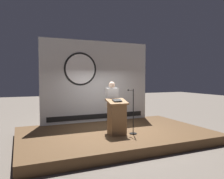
% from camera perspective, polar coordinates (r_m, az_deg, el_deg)
% --- Properties ---
extents(ground_plane, '(40.00, 40.00, 0.00)m').
position_cam_1_polar(ground_plane, '(7.80, 0.82, -12.84)').
color(ground_plane, '#6B6056').
extents(stage_platform, '(6.40, 4.00, 0.30)m').
position_cam_1_polar(stage_platform, '(7.76, 0.82, -11.77)').
color(stage_platform, brown).
rests_on(stage_platform, ground).
extents(banner_display, '(4.64, 0.12, 3.36)m').
position_cam_1_polar(banner_display, '(9.22, -4.01, 2.09)').
color(banner_display, silver).
rests_on(banner_display, stage_platform).
extents(podium, '(0.64, 0.50, 1.16)m').
position_cam_1_polar(podium, '(7.14, 1.28, -7.23)').
color(podium, olive).
rests_on(podium, stage_platform).
extents(speaker_person, '(0.40, 0.26, 1.71)m').
position_cam_1_polar(speaker_person, '(7.54, -0.06, -4.28)').
color(speaker_person, black).
rests_on(speaker_person, stage_platform).
extents(microphone_stand, '(0.24, 0.50, 1.47)m').
position_cam_1_polar(microphone_stand, '(7.29, 5.35, -7.41)').
color(microphone_stand, black).
rests_on(microphone_stand, stage_platform).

